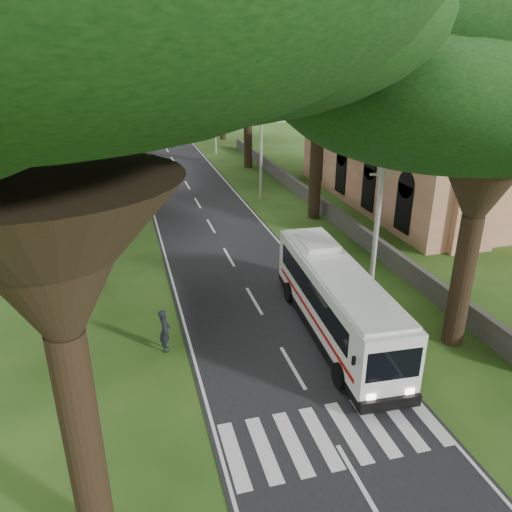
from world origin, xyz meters
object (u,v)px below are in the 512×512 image
Objects in this scene: church at (423,143)px; distant_car_b at (139,137)px; pole_far at (215,119)px; pole_near at (377,228)px; distant_car_c at (162,127)px; coach_bus at (336,299)px; pedestrian at (165,330)px; pole_mid at (261,150)px; distant_car_a at (157,162)px.

distant_car_b is (-20.86, 35.35, -4.27)m from church.
distant_car_b is at bearing 127.95° from pole_far.
pole_near reaches higher than distant_car_c.
pole_near is 0.71× the size of coach_bus.
coach_bus is 5.81× the size of pedestrian.
pedestrian is at bearing 178.24° from coach_bus.
pole_far is 0.71× the size of coach_bus.
pedestrian is (-10.35, -1.28, -3.22)m from pole_near.
distant_car_b is (-8.50, 30.90, -3.54)m from pole_mid.
pole_far is at bearing 90.00° from pole_near.
pole_near reaches higher than coach_bus.
distant_car_a is 0.78× the size of distant_car_c.
pedestrian is at bearing -115.93° from pole_mid.
distant_car_c is (3.80, 7.94, 0.07)m from distant_car_b.
church is 13.16m from pole_mid.
pole_mid reaches higher than distant_car_b.
pole_mid is at bearing 113.71° from distant_car_a.
coach_bus is (-2.80, -41.94, -2.42)m from pole_far.
church reaches higher than distant_car_b.
church is at bearing -19.81° from pole_mid.
distant_car_a is 0.98× the size of distant_car_b.
pole_mid is 1.72× the size of distant_car_c.
pole_mid reaches higher than distant_car_a.
pole_mid is 2.20× the size of distant_car_a.
church reaches higher than distant_car_c.
church reaches higher than pedestrian.
pole_far is at bearing -146.93° from distant_car_a.
distant_car_a is at bearing 136.70° from church.
church is 3.00× the size of pole_near.
church is 27.67m from distant_car_a.
pole_mid reaches higher than distant_car_c.
pedestrian is (-2.82, -35.57, 0.32)m from distant_car_a.
distant_car_a is at bearing -76.88° from distant_car_b.
distant_car_b is at bearing 120.55° from church.
pole_near and pole_far have the same top height.
pedestrian is (-22.71, -16.82, -3.94)m from church.
pole_mid reaches higher than pedestrian.
distant_car_b is at bearing 105.38° from pole_mid.
pole_far is 2.17× the size of distant_car_b.
pole_near is 10.91m from pedestrian.
pedestrian is at bearing 81.40° from distant_car_a.
distant_car_a is 16.63m from distant_car_b.
pole_near reaches higher than distant_car_b.
pole_far is 14.27m from distant_car_b.
distant_car_a is at bearing 117.78° from pole_mid.
pedestrian is at bearing -143.47° from church.
pole_near is 1.00× the size of pole_mid.
coach_bus is 3.09× the size of distant_car_a.
church is 3.00× the size of pole_mid.
pole_near is 51.73m from distant_car_b.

